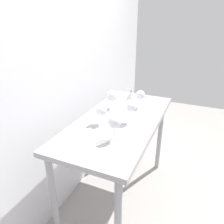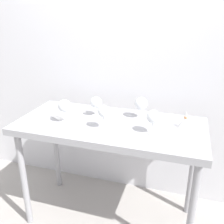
{
  "view_description": "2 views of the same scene",
  "coord_description": "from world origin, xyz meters",
  "px_view_note": "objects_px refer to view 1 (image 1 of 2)",
  "views": [
    {
      "loc": [
        -1.56,
        -0.62,
        1.7
      ],
      "look_at": [
        -0.04,
        0.05,
        0.97
      ],
      "focal_mm": 34.31,
      "sensor_mm": 36.0,
      "label": 1
    },
    {
      "loc": [
        0.52,
        -1.62,
        1.65
      ],
      "look_at": [
        0.01,
        0.01,
        0.98
      ],
      "focal_mm": 39.79,
      "sensor_mm": 36.0,
      "label": 2
    }
  ],
  "objects_px": {
    "wine_glass_far_right": "(112,96)",
    "wine_glass_near_center": "(131,108)",
    "decanter_funnel": "(131,95)",
    "tasting_sheet_upper": "(90,137)",
    "wine_glass_far_left": "(101,111)",
    "wine_glass_near_left": "(114,122)",
    "wine_glass_near_right": "(140,95)"
  },
  "relations": [
    {
      "from": "wine_glass_far_right",
      "to": "decanter_funnel",
      "type": "xyz_separation_m",
      "value": [
        0.34,
        -0.08,
        -0.08
      ]
    },
    {
      "from": "wine_glass_far_left",
      "to": "wine_glass_near_left",
      "type": "distance_m",
      "value": 0.26
    },
    {
      "from": "wine_glass_near_center",
      "to": "decanter_funnel",
      "type": "xyz_separation_m",
      "value": [
        0.55,
        0.19,
        -0.09
      ]
    },
    {
      "from": "wine_glass_near_left",
      "to": "wine_glass_far_right",
      "type": "bearing_deg",
      "value": 25.64
    },
    {
      "from": "wine_glass_near_right",
      "to": "wine_glass_far_right",
      "type": "bearing_deg",
      "value": 117.96
    },
    {
      "from": "wine_glass_near_left",
      "to": "tasting_sheet_upper",
      "type": "bearing_deg",
      "value": 110.95
    },
    {
      "from": "wine_glass_far_right",
      "to": "wine_glass_near_right",
      "type": "height_order",
      "value": "wine_glass_far_right"
    },
    {
      "from": "wine_glass_near_left",
      "to": "tasting_sheet_upper",
      "type": "distance_m",
      "value": 0.22
    },
    {
      "from": "wine_glass_far_left",
      "to": "wine_glass_near_left",
      "type": "bearing_deg",
      "value": -132.4
    },
    {
      "from": "tasting_sheet_upper",
      "to": "decanter_funnel",
      "type": "xyz_separation_m",
      "value": [
        0.92,
        0.0,
        0.04
      ]
    },
    {
      "from": "tasting_sheet_upper",
      "to": "decanter_funnel",
      "type": "bearing_deg",
      "value": 31.15
    },
    {
      "from": "decanter_funnel",
      "to": "tasting_sheet_upper",
      "type": "bearing_deg",
      "value": -179.97
    },
    {
      "from": "wine_glass_near_center",
      "to": "tasting_sheet_upper",
      "type": "bearing_deg",
      "value": 153.4
    },
    {
      "from": "wine_glass_near_right",
      "to": "tasting_sheet_upper",
      "type": "height_order",
      "value": "wine_glass_near_right"
    },
    {
      "from": "decanter_funnel",
      "to": "wine_glass_near_right",
      "type": "bearing_deg",
      "value": -142.23
    },
    {
      "from": "wine_glass_far_right",
      "to": "wine_glass_near_center",
      "type": "bearing_deg",
      "value": -128.09
    },
    {
      "from": "wine_glass_near_right",
      "to": "decanter_funnel",
      "type": "height_order",
      "value": "wine_glass_near_right"
    },
    {
      "from": "wine_glass_near_center",
      "to": "decanter_funnel",
      "type": "height_order",
      "value": "wine_glass_near_center"
    },
    {
      "from": "wine_glass_near_right",
      "to": "decanter_funnel",
      "type": "bearing_deg",
      "value": 37.77
    },
    {
      "from": "wine_glass_near_right",
      "to": "wine_glass_far_left",
      "type": "bearing_deg",
      "value": 158.75
    },
    {
      "from": "wine_glass_far_right",
      "to": "tasting_sheet_upper",
      "type": "height_order",
      "value": "wine_glass_far_right"
    },
    {
      "from": "wine_glass_far_left",
      "to": "decanter_funnel",
      "type": "distance_m",
      "value": 0.69
    },
    {
      "from": "wine_glass_near_center",
      "to": "wine_glass_far_left",
      "type": "bearing_deg",
      "value": 122.43
    },
    {
      "from": "wine_glass_near_left",
      "to": "wine_glass_near_right",
      "type": "xyz_separation_m",
      "value": [
        0.65,
        0.01,
        -0.01
      ]
    },
    {
      "from": "wine_glass_far_right",
      "to": "wine_glass_near_center",
      "type": "distance_m",
      "value": 0.34
    },
    {
      "from": "wine_glass_near_center",
      "to": "decanter_funnel",
      "type": "distance_m",
      "value": 0.58
    },
    {
      "from": "wine_glass_far_right",
      "to": "wine_glass_near_left",
      "type": "distance_m",
      "value": 0.58
    },
    {
      "from": "wine_glass_far_left",
      "to": "wine_glass_far_right",
      "type": "relative_size",
      "value": 0.93
    },
    {
      "from": "wine_glass_near_right",
      "to": "wine_glass_near_center",
      "type": "bearing_deg",
      "value": -175.51
    },
    {
      "from": "wine_glass_far_left",
      "to": "wine_glass_far_right",
      "type": "xyz_separation_m",
      "value": [
        0.35,
        0.06,
        0.01
      ]
    },
    {
      "from": "wine_glass_near_right",
      "to": "decanter_funnel",
      "type": "distance_m",
      "value": 0.27
    },
    {
      "from": "wine_glass_far_left",
      "to": "tasting_sheet_upper",
      "type": "bearing_deg",
      "value": -174.12
    }
  ]
}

